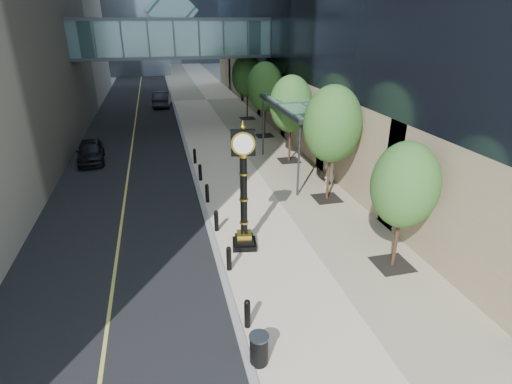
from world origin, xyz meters
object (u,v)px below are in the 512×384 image
pedestrian (329,171)px  car_near (90,151)px  street_clock (244,197)px  trash_bin (259,350)px  car_far (162,98)px

pedestrian → car_near: pedestrian is taller
street_clock → car_near: size_ratio=1.26×
pedestrian → car_near: 16.08m
street_clock → car_near: 15.60m
trash_bin → street_clock: bearing=81.5°
street_clock → car_far: street_clock is taller
trash_bin → car_near: (-6.80, 19.66, 0.22)m
trash_bin → pedestrian: size_ratio=0.47×
street_clock → car_far: (-2.49, 31.67, -1.50)m
street_clock → pedestrian: size_ratio=2.76×
street_clock → car_near: (-7.74, 13.45, -1.62)m
pedestrian → car_near: bearing=-46.8°
street_clock → car_near: bearing=129.7°
car_near → trash_bin: bearing=-76.3°
trash_bin → car_near: size_ratio=0.21×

